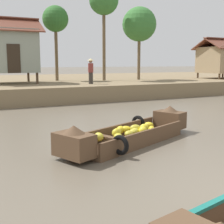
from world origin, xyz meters
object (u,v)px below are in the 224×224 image
at_px(banana_boat, 131,133).
at_px(stilt_house_mid_right, 9,50).
at_px(palm_tree_mid, 55,20).
at_px(palm_tree_far, 104,1).
at_px(stilt_house_right, 222,59).
at_px(vendor_person, 91,70).
at_px(palm_tree_near, 139,25).

bearing_deg(banana_boat, stilt_house_mid_right, 94.85).
bearing_deg(palm_tree_mid, palm_tree_far, -22.55).
bearing_deg(banana_boat, stilt_house_right, 37.45).
height_order(banana_boat, palm_tree_mid, palm_tree_mid).
bearing_deg(stilt_house_right, stilt_house_mid_right, 175.70).
relative_size(stilt_house_mid_right, vendor_person, 2.63).
bearing_deg(vendor_person, palm_tree_near, 29.04).
distance_m(stilt_house_right, palm_tree_far, 11.78).
distance_m(palm_tree_mid, vendor_person, 5.99).
relative_size(banana_boat, stilt_house_right, 1.22).
bearing_deg(stilt_house_mid_right, palm_tree_far, 1.72).
relative_size(stilt_house_right, palm_tree_near, 0.72).
bearing_deg(palm_tree_near, banana_boat, -122.20).
distance_m(banana_boat, palm_tree_mid, 16.83).
bearing_deg(stilt_house_mid_right, vendor_person, -33.52).
height_order(banana_boat, vendor_person, vendor_person).
relative_size(palm_tree_near, vendor_person, 3.49).
bearing_deg(stilt_house_right, vendor_person, -172.76).
bearing_deg(banana_boat, palm_tree_mid, 80.99).
bearing_deg(stilt_house_right, palm_tree_near, 169.91).
relative_size(palm_tree_far, vendor_person, 4.33).
height_order(stilt_house_right, palm_tree_near, palm_tree_near).
bearing_deg(palm_tree_far, stilt_house_mid_right, -178.28).
xyz_separation_m(stilt_house_right, palm_tree_near, (-7.79, 1.39, 2.72)).
relative_size(banana_boat, stilt_house_mid_right, 1.17).
xyz_separation_m(palm_tree_far, vendor_person, (-2.49, -3.26, -5.06)).
distance_m(palm_tree_far, vendor_person, 6.51).
height_order(palm_tree_near, palm_tree_far, palm_tree_far).
bearing_deg(stilt_house_right, palm_tree_mid, 168.22).
relative_size(stilt_house_mid_right, palm_tree_near, 0.75).
height_order(palm_tree_near, palm_tree_mid, palm_tree_near).
height_order(banana_boat, palm_tree_far, palm_tree_far).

